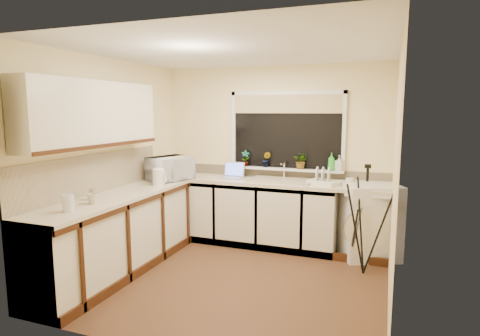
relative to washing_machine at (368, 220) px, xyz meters
name	(u,v)px	position (x,y,z in m)	size (l,w,h in m)	color
floor	(234,278)	(-1.34, -1.23, -0.47)	(3.20, 3.20, 0.00)	#503120
ceiling	(234,50)	(-1.34, -1.23, 1.98)	(3.20, 3.20, 0.00)	white
wall_back	(273,154)	(-1.34, 0.27, 0.76)	(3.20, 3.20, 0.00)	#FFE8AA
wall_front	(159,197)	(-1.34, -2.73, 0.76)	(3.20, 3.20, 0.00)	#FFE8AA
wall_left	(110,162)	(-2.94, -1.23, 0.76)	(3.00, 3.00, 0.00)	#FFE8AA
wall_right	(395,177)	(0.26, -1.23, 0.76)	(3.00, 3.00, 0.00)	#FFE8AA
base_cabinet_back	(244,212)	(-1.66, -0.03, -0.04)	(2.55, 0.60, 0.86)	silver
base_cabinet_left	(118,236)	(-2.64, -1.53, -0.04)	(0.54, 2.40, 0.86)	silver
worktop_back	(266,182)	(-1.34, -0.03, 0.41)	(3.20, 0.60, 0.04)	beige
worktop_left	(116,197)	(-2.64, -1.53, 0.41)	(0.60, 2.40, 0.04)	beige
upper_cabinet	(93,114)	(-2.78, -1.68, 1.33)	(0.28, 1.90, 0.70)	silver
splashback_left	(94,174)	(-2.93, -1.53, 0.66)	(0.02, 2.40, 0.45)	beige
splashback_back	(272,172)	(-1.34, 0.25, 0.50)	(3.20, 0.02, 0.14)	beige
window_glass	(287,131)	(-1.14, 0.25, 1.08)	(1.50, 0.02, 1.00)	black
window_blind	(287,104)	(-1.14, 0.23, 1.46)	(1.50, 0.02, 0.25)	tan
windowsill	(285,169)	(-1.14, 0.20, 0.57)	(1.60, 0.14, 0.03)	white
sink	(281,180)	(-1.14, -0.03, 0.45)	(0.82, 0.46, 0.03)	tan
faucet	(284,171)	(-1.14, 0.15, 0.55)	(0.03, 0.03, 0.24)	silver
washing_machine	(368,220)	(0.00, 0.00, 0.00)	(0.66, 0.64, 0.93)	white
laptop	(233,174)	(-1.84, -0.01, 0.49)	(0.29, 0.27, 0.22)	#ABAAB3
kettle	(159,177)	(-2.51, -0.85, 0.53)	(0.15, 0.15, 0.20)	white
dish_rack	(324,182)	(-0.55, -0.07, 0.46)	(0.37, 0.28, 0.06)	white
tripod	(366,220)	(-0.01, -0.60, 0.16)	(0.63, 0.63, 1.25)	black
glass_jug	(68,203)	(-2.59, -2.30, 0.51)	(0.11, 0.11, 0.16)	silver
steel_jar	(93,194)	(-2.73, -1.81, 0.49)	(0.09, 0.09, 0.12)	silver
microwave	(170,168)	(-2.57, -0.45, 0.59)	(0.58, 0.39, 0.32)	white
plant_a	(246,158)	(-1.71, 0.16, 0.70)	(0.12, 0.08, 0.23)	#999999
plant_b	(266,159)	(-1.40, 0.18, 0.69)	(0.12, 0.10, 0.22)	#999999
plant_d	(301,161)	(-0.91, 0.17, 0.69)	(0.20, 0.17, 0.22)	#999999
soap_bottle_green	(331,162)	(-0.50, 0.16, 0.70)	(0.09, 0.09, 0.24)	green
soap_bottle_clear	(339,163)	(-0.41, 0.19, 0.69)	(0.09, 0.09, 0.20)	#999999
cup_back	(350,181)	(-0.25, 0.06, 0.48)	(0.11, 0.11, 0.09)	silver
cup_left	(92,199)	(-2.60, -1.97, 0.48)	(0.11, 0.11, 0.10)	beige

